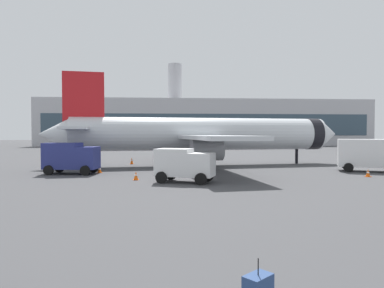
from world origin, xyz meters
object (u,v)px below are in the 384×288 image
safety_cone_far (368,173)px  safety_cone_outer (136,176)px  airplane_at_gate (202,134)px  safety_cone_near (132,161)px  cargo_van (184,164)px  safety_cone_mid (100,170)px  fuel_truck (370,154)px  service_truck (71,157)px

safety_cone_far → safety_cone_outer: safety_cone_outer is taller
airplane_at_gate → safety_cone_near: size_ratio=42.82×
cargo_van → safety_cone_mid: size_ratio=7.80×
fuel_truck → safety_cone_outer: (-22.49, -4.49, -1.43)m
safety_cone_near → safety_cone_far: safety_cone_near is taller
service_truck → safety_cone_far: size_ratio=7.77×
airplane_at_gate → safety_cone_mid: size_ratio=57.80×
airplane_at_gate → safety_cone_far: bearing=-41.0°
airplane_at_gate → safety_cone_outer: bearing=-118.2°
cargo_van → airplane_at_gate: bearing=78.9°
safety_cone_near → safety_cone_far: 25.95m
safety_cone_mid → safety_cone_far: size_ratio=0.95×
service_truck → fuel_truck: 28.88m
safety_cone_outer → service_truck: bearing=144.1°
fuel_truck → safety_cone_near: bearing=157.2°
service_truck → safety_cone_outer: service_truck is taller
fuel_truck → safety_cone_far: size_ratio=9.96×
service_truck → safety_cone_outer: bearing=-35.9°
safety_cone_mid → safety_cone_far: bearing=-11.3°
cargo_van → safety_cone_outer: cargo_van is taller
cargo_van → safety_cone_mid: bearing=137.5°
airplane_at_gate → safety_cone_near: bearing=163.9°
airplane_at_gate → service_truck: size_ratio=7.09×
airplane_at_gate → safety_cone_far: 18.08m
fuel_truck → safety_cone_near: (-24.29, 10.23, -1.36)m
fuel_truck → cargo_van: (-18.65, -6.20, -0.32)m
fuel_truck → cargo_van: size_ratio=1.34×
airplane_at_gate → service_truck: (-12.98, -7.67, -2.05)m
cargo_van → safety_cone_outer: bearing=155.9°
airplane_at_gate → cargo_van: bearing=-101.1°
fuel_truck → safety_cone_far: fuel_truck is taller
cargo_van → fuel_truck: bearing=18.4°
safety_cone_far → safety_cone_outer: 20.00m
safety_cone_near → safety_cone_far: bearing=-32.9°
safety_cone_far → safety_cone_mid: bearing=168.7°
airplane_at_gate → safety_cone_outer: (-6.59, -12.30, -3.32)m
cargo_van → safety_cone_near: cargo_van is taller
safety_cone_near → safety_cone_far: (21.79, -14.09, -0.09)m
airplane_at_gate → safety_cone_far: size_ratio=55.09×
airplane_at_gate → safety_cone_outer: airplane_at_gate is taller
cargo_van → safety_cone_outer: 4.34m
cargo_van → safety_cone_far: (16.16, 2.34, -1.13)m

